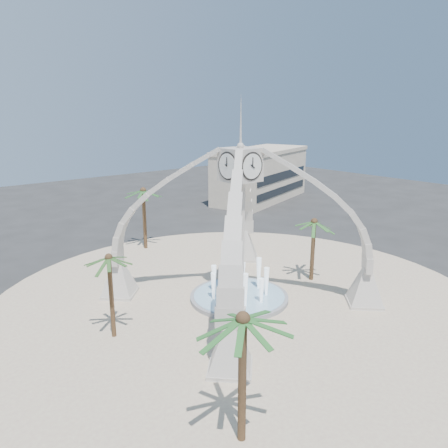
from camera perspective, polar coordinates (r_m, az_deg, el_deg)
ground at (r=36.25m, az=1.98°, el=-9.85°), size 140.00×140.00×0.00m
plaza at (r=36.24m, az=1.98°, el=-9.81°), size 40.00×40.00×0.06m
clock_tower at (r=34.05m, az=2.08°, el=0.12°), size 17.94×17.94×16.30m
fountain at (r=36.13m, az=1.99°, el=-9.43°), size 8.00×8.00×3.62m
building_ne at (r=74.69m, az=4.83°, el=6.48°), size 21.87×14.17×8.60m
palm_east at (r=39.22m, az=11.70°, el=0.20°), size 4.84×4.84×6.24m
palm_west at (r=29.53m, az=-14.82°, el=-4.44°), size 3.81×3.81×6.36m
palm_north at (r=48.06m, az=-10.52°, el=4.22°), size 5.12×5.12×7.36m
palm_south at (r=19.51m, az=2.49°, el=-12.53°), size 5.23×5.23×7.07m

